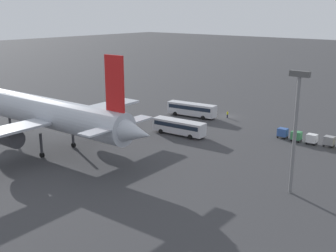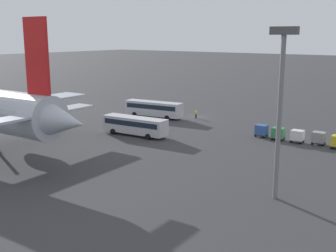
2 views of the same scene
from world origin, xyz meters
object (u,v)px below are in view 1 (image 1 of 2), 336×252
(cargo_cart_green, at_px, (296,136))
(cargo_cart_blue, at_px, (283,132))
(cargo_cart_grey, at_px, (329,141))
(airplane, at_px, (51,114))
(shuttle_bus_far, at_px, (179,126))
(cargo_cart_white, at_px, (312,139))
(worker_person, at_px, (227,114))
(shuttle_bus_near, at_px, (192,109))

(cargo_cart_green, height_order, cargo_cart_blue, same)
(cargo_cart_grey, bearing_deg, airplane, 42.56)
(cargo_cart_grey, bearing_deg, shuttle_bus_far, 24.29)
(shuttle_bus_far, distance_m, cargo_cart_white, 26.93)
(cargo_cart_grey, relative_size, cargo_cart_blue, 1.00)
(cargo_cart_blue, bearing_deg, airplane, 50.15)
(cargo_cart_grey, xyz_separation_m, cargo_cart_blue, (9.47, 0.42, 0.00))
(shuttle_bus_far, xyz_separation_m, worker_person, (-0.06, -19.16, -1.03))
(cargo_cart_green, bearing_deg, shuttle_bus_far, 28.57)
(shuttle_bus_far, relative_size, worker_person, 6.96)
(cargo_cart_green, distance_m, cargo_cart_blue, 3.19)
(shuttle_bus_far, bearing_deg, cargo_cart_blue, -151.53)
(worker_person, relative_size, cargo_cart_white, 0.84)
(cargo_cart_grey, bearing_deg, worker_person, -13.89)
(cargo_cart_blue, bearing_deg, cargo_cart_grey, -177.48)
(worker_person, height_order, cargo_cart_grey, cargo_cart_grey)
(shuttle_bus_near, xyz_separation_m, shuttle_bus_far, (-7.51, 14.55, -0.10))
(shuttle_bus_far, bearing_deg, shuttle_bus_near, -67.89)
(cargo_cart_white, distance_m, cargo_cart_blue, 6.32)
(shuttle_bus_far, bearing_deg, cargo_cart_grey, -160.90)
(airplane, height_order, cargo_cart_white, airplane)
(cargo_cart_grey, height_order, cargo_cart_green, same)
(shuttle_bus_far, relative_size, cargo_cart_green, 5.88)
(shuttle_bus_near, distance_m, shuttle_bus_far, 16.37)
(shuttle_bus_near, xyz_separation_m, cargo_cart_grey, (-34.95, 2.17, -0.81))
(shuttle_bus_near, relative_size, cargo_cart_green, 6.28)
(cargo_cart_blue, bearing_deg, shuttle_bus_near, -5.79)
(shuttle_bus_far, bearing_deg, cargo_cart_green, -156.62)
(airplane, distance_m, shuttle_bus_near, 38.60)
(worker_person, distance_m, cargo_cart_grey, 28.21)
(shuttle_bus_far, relative_size, cargo_cart_grey, 5.88)
(airplane, xyz_separation_m, cargo_cart_white, (-35.90, -35.12, -5.96))
(worker_person, bearing_deg, cargo_cart_green, 160.03)
(shuttle_bus_near, bearing_deg, worker_person, -156.67)
(airplane, distance_m, cargo_cart_blue, 46.56)
(cargo_cart_grey, relative_size, cargo_cart_white, 1.00)
(shuttle_bus_near, relative_size, worker_person, 7.43)
(shuttle_bus_near, height_order, cargo_cart_green, shuttle_bus_near)
(shuttle_bus_near, height_order, cargo_cart_blue, shuttle_bus_near)
(shuttle_bus_near, height_order, cargo_cart_white, shuttle_bus_near)
(shuttle_bus_near, height_order, shuttle_bus_far, shuttle_bus_near)
(airplane, bearing_deg, cargo_cart_white, -138.10)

